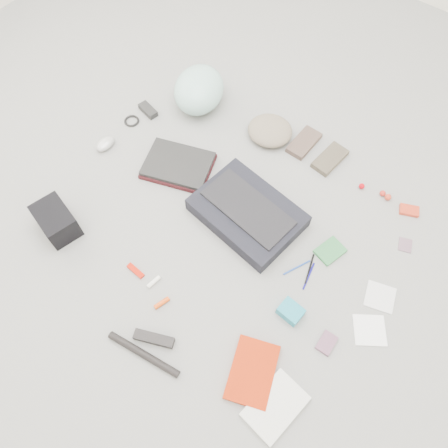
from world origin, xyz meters
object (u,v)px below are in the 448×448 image
Objects in this scene: messenger_bag at (247,213)px; laptop at (178,164)px; accordion_wallet at (291,311)px; book_red at (252,372)px; bike_helmet at (199,90)px; camera_bag at (56,221)px.

messenger_bag is 0.42m from laptop.
messenger_bag is 0.47m from accordion_wallet.
messenger_bag reaches higher than book_red.
book_red is 0.28m from accordion_wallet.
bike_helmet is 1.64× the size of camera_bag.
accordion_wallet reaches higher than book_red.
messenger_bag reaches higher than accordion_wallet.
camera_bag is at bearing -129.53° from laptop.
bike_helmet is at bearing 103.02° from camera_bag.
bike_helmet reaches higher than messenger_bag.
laptop is 1.28× the size of book_red.
book_red is (1.03, 0.01, -0.05)m from camera_bag.
accordion_wallet is at bearing 30.20° from camera_bag.
accordion_wallet is at bearing -25.71° from messenger_bag.
laptop is at bearing -176.00° from messenger_bag.
bike_helmet is at bearing 150.60° from accordion_wallet.
camera_bag is 1.03m from book_red.
laptop is 0.43m from bike_helmet.
laptop reaches higher than book_red.
messenger_bag is at bearing 107.08° from book_red.
camera_bag is (-0.02, -0.95, -0.03)m from bike_helmet.
book_red is (0.82, -0.55, -0.02)m from laptop.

